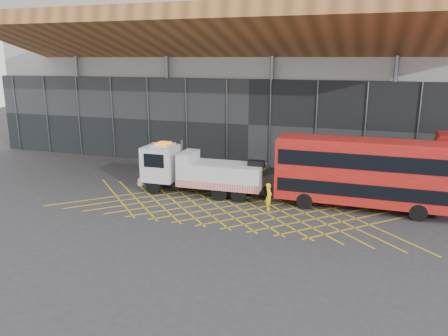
% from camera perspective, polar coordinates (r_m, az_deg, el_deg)
% --- Properties ---
extents(ground_plane, '(120.00, 120.00, 0.00)m').
position_cam_1_polar(ground_plane, '(30.67, -6.24, -4.56)').
color(ground_plane, '#2A2A2D').
extents(road_markings, '(24.76, 7.16, 0.01)m').
position_cam_1_polar(road_markings, '(29.28, 0.92, -5.38)').
color(road_markings, gold).
rests_on(road_markings, ground_plane).
extents(construction_building, '(55.00, 23.97, 18.00)m').
position_cam_1_polar(construction_building, '(45.90, 5.63, 13.06)').
color(construction_building, gray).
rests_on(construction_building, ground_plane).
extents(recovery_truck, '(10.81, 2.76, 3.77)m').
position_cam_1_polar(recovery_truck, '(32.18, -3.41, -0.37)').
color(recovery_truck, black).
rests_on(recovery_truck, ground_plane).
extents(bus_towed, '(11.55, 2.77, 4.69)m').
position_cam_1_polar(bus_towed, '(30.02, 17.88, -0.41)').
color(bus_towed, '#AD140F').
rests_on(bus_towed, ground_plane).
extents(worker, '(0.50, 0.71, 1.82)m').
position_cam_1_polar(worker, '(29.05, 5.88, -3.73)').
color(worker, yellow).
rests_on(worker, ground_plane).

